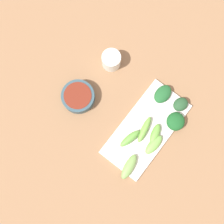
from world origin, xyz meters
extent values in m
cube|color=#8E6846|center=(0.00, 0.00, 0.01)|extent=(2.10, 2.10, 0.02)
cylinder|color=#304B55|center=(-0.15, -0.02, 0.04)|extent=(0.11, 0.11, 0.04)
cylinder|color=maroon|center=(-0.15, -0.02, 0.05)|extent=(0.09, 0.09, 0.03)
cube|color=silver|center=(0.09, 0.03, 0.03)|extent=(0.15, 0.30, 0.01)
ellipsoid|color=#6FA744|center=(0.08, 0.02, 0.04)|extent=(0.04, 0.09, 0.02)
ellipsoid|color=#74AF4C|center=(0.13, 0.00, 0.04)|extent=(0.03, 0.07, 0.02)
ellipsoid|color=#76A051|center=(0.11, -0.10, 0.04)|extent=(0.04, 0.09, 0.02)
ellipsoid|color=#67A740|center=(0.12, 0.03, 0.04)|extent=(0.04, 0.07, 0.02)
ellipsoid|color=#1A5523|center=(0.15, 0.10, 0.05)|extent=(0.07, 0.07, 0.03)
ellipsoid|color=#66A943|center=(0.06, -0.03, 0.05)|extent=(0.04, 0.08, 0.03)
ellipsoid|color=#1F5A2A|center=(0.06, 0.15, 0.04)|extent=(0.05, 0.07, 0.02)
ellipsoid|color=#244C2A|center=(0.13, 0.15, 0.05)|extent=(0.05, 0.06, 0.03)
cylinder|color=silver|center=(-0.14, 0.13, 0.05)|extent=(0.06, 0.06, 0.06)
camera|label=1|loc=(0.06, -0.12, 0.96)|focal=46.87mm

